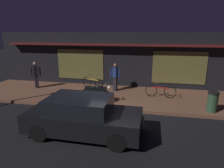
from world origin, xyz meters
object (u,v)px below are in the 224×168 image
object	(u,v)px
person_bystander	(115,77)
parked_car_near	(83,116)
bicycle_parked	(160,91)
person_photographer	(36,74)
trash_bin	(212,102)
bicycle_extra	(93,82)
motorcycle	(96,92)

from	to	relation	value
person_bystander	parked_car_near	bearing A→B (deg)	-92.87
bicycle_parked	person_bystander	size ratio (longest dim) A/B	0.99
person_photographer	person_bystander	xyz separation A→B (m)	(5.07, 0.36, 0.00)
person_bystander	trash_bin	world-z (taller)	person_bystander
trash_bin	parked_car_near	xyz separation A→B (m)	(-5.11, -2.77, 0.08)
person_bystander	bicycle_extra	bearing A→B (deg)	170.03
bicycle_extra	parked_car_near	distance (m)	5.51
bicycle_extra	trash_bin	distance (m)	6.88
motorcycle	parked_car_near	world-z (taller)	parked_car_near
bicycle_extra	person_bystander	xyz separation A→B (m)	(1.52, -0.27, 0.52)
bicycle_extra	motorcycle	bearing A→B (deg)	-68.75
trash_bin	person_photographer	bearing A→B (deg)	168.79
motorcycle	bicycle_parked	bearing A→B (deg)	21.65
motorcycle	person_bystander	size ratio (longest dim) A/B	1.02
motorcycle	bicycle_extra	size ratio (longest dim) A/B	1.09
bicycle_extra	person_bystander	distance (m)	1.63
motorcycle	trash_bin	bearing A→B (deg)	-2.76
person_bystander	trash_bin	distance (m)	5.40
bicycle_extra	trash_bin	bearing A→B (deg)	-22.15
person_photographer	trash_bin	bearing A→B (deg)	-11.21
motorcycle	person_bystander	bearing A→B (deg)	73.50
person_photographer	bicycle_extra	bearing A→B (deg)	10.04
trash_bin	parked_car_near	size ratio (longest dim) A/B	0.23
bicycle_extra	person_bystander	bearing A→B (deg)	-9.97
trash_bin	parked_car_near	world-z (taller)	parked_car_near
bicycle_extra	trash_bin	size ratio (longest dim) A/B	1.68
parked_car_near	bicycle_extra	bearing A→B (deg)	103.25
motorcycle	bicycle_extra	world-z (taller)	motorcycle
person_bystander	person_photographer	bearing A→B (deg)	-175.92
trash_bin	person_bystander	bearing A→B (deg)	154.39
bicycle_parked	person_photographer	xyz separation A→B (m)	(-7.72, 0.40, 0.52)
bicycle_extra	person_photographer	xyz separation A→B (m)	(-3.55, -0.63, 0.52)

